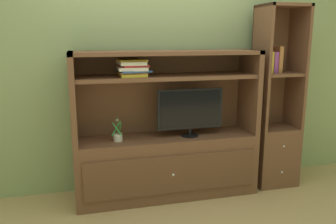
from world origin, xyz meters
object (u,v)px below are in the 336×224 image
at_px(media_console, 167,150).
at_px(magazine_stack, 132,68).
at_px(potted_plant, 118,136).
at_px(tv_monitor, 190,110).
at_px(bookshelf_tall, 274,127).
at_px(upright_book_row, 272,61).

xyz_separation_m(media_console, magazine_stack, (-0.32, -0.00, 0.81)).
relative_size(media_console, potted_plant, 7.68).
distance_m(tv_monitor, bookshelf_tall, 0.99).
bearing_deg(magazine_stack, tv_monitor, -5.87).
height_order(media_console, magazine_stack, media_console).
bearing_deg(tv_monitor, potted_plant, 179.45).
distance_m(media_console, bookshelf_tall, 1.19).
height_order(potted_plant, upright_book_row, upright_book_row).
relative_size(media_console, bookshelf_tall, 0.95).
xyz_separation_m(media_console, tv_monitor, (0.22, -0.06, 0.39)).
bearing_deg(tv_monitor, upright_book_row, 3.46).
bearing_deg(potted_plant, magazine_stack, 17.83).
distance_m(potted_plant, bookshelf_tall, 1.65).
distance_m(media_console, upright_book_row, 1.38).
bearing_deg(upright_book_row, bookshelf_tall, 7.41).
height_order(potted_plant, bookshelf_tall, bookshelf_tall).
xyz_separation_m(potted_plant, upright_book_row, (1.57, 0.05, 0.66)).
bearing_deg(tv_monitor, media_console, 164.98).
relative_size(potted_plant, upright_book_row, 0.88).
bearing_deg(upright_book_row, tv_monitor, -176.54).
distance_m(magazine_stack, bookshelf_tall, 1.64).
bearing_deg(bookshelf_tall, magazine_stack, -179.70).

